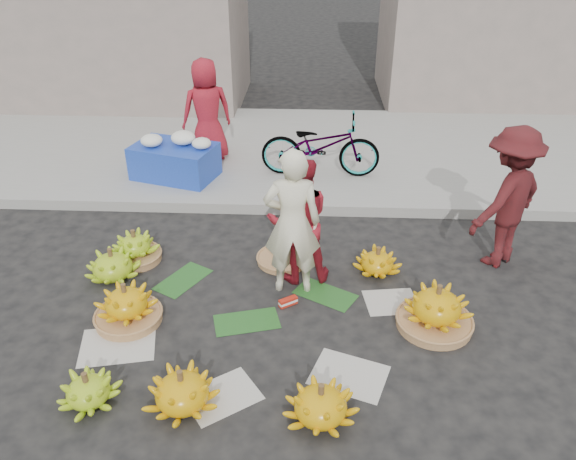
{
  "coord_description": "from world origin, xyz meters",
  "views": [
    {
      "loc": [
        0.53,
        -4.63,
        3.66
      ],
      "look_at": [
        0.29,
        0.47,
        0.7
      ],
      "focal_mm": 35.0,
      "sensor_mm": 36.0,
      "label": 1
    }
  ],
  "objects_px": {
    "banana_bunch_4": "(436,309)",
    "flower_table": "(175,159)",
    "bicycle": "(320,146)",
    "vendor_cream": "(292,223)",
    "banana_bunch_0": "(127,305)"
  },
  "relations": [
    {
      "from": "banana_bunch_0",
      "to": "bicycle",
      "type": "distance_m",
      "value": 3.95
    },
    {
      "from": "vendor_cream",
      "to": "bicycle",
      "type": "xyz_separation_m",
      "value": [
        0.31,
        2.77,
        -0.24
      ]
    },
    {
      "from": "vendor_cream",
      "to": "flower_table",
      "type": "xyz_separation_m",
      "value": [
        -1.84,
        2.59,
        -0.42
      ]
    },
    {
      "from": "bicycle",
      "to": "vendor_cream",
      "type": "bearing_deg",
      "value": 175.47
    },
    {
      "from": "banana_bunch_0",
      "to": "bicycle",
      "type": "bearing_deg",
      "value": 60.52
    },
    {
      "from": "flower_table",
      "to": "banana_bunch_0",
      "type": "bearing_deg",
      "value": -69.26
    },
    {
      "from": "banana_bunch_0",
      "to": "vendor_cream",
      "type": "height_order",
      "value": "vendor_cream"
    },
    {
      "from": "banana_bunch_4",
      "to": "flower_table",
      "type": "distance_m",
      "value": 4.58
    },
    {
      "from": "banana_bunch_4",
      "to": "bicycle",
      "type": "bearing_deg",
      "value": 108.76
    },
    {
      "from": "flower_table",
      "to": "vendor_cream",
      "type": "bearing_deg",
      "value": -37.62
    },
    {
      "from": "banana_bunch_4",
      "to": "vendor_cream",
      "type": "distance_m",
      "value": 1.67
    },
    {
      "from": "banana_bunch_4",
      "to": "flower_table",
      "type": "xyz_separation_m",
      "value": [
        -3.29,
        3.18,
        0.18
      ]
    },
    {
      "from": "banana_bunch_4",
      "to": "banana_bunch_0",
      "type": "bearing_deg",
      "value": -178.84
    },
    {
      "from": "banana_bunch_0",
      "to": "banana_bunch_4",
      "type": "distance_m",
      "value": 3.08
    },
    {
      "from": "banana_bunch_4",
      "to": "vendor_cream",
      "type": "relative_size",
      "value": 0.5
    }
  ]
}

